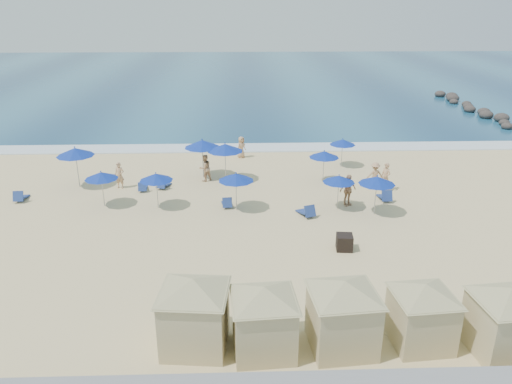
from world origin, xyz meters
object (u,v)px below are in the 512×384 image
rock_jetty (491,116)px  cabana_1 (264,311)px  umbrella_1 (75,152)px  umbrella_4 (225,148)px  umbrella_0 (101,176)px  beachgoer_2 (348,190)px  beachgoer_5 (386,177)px  cabana_3 (423,306)px  trash_bin (344,242)px  cabana_2 (343,306)px  umbrella_8 (343,142)px  cabana_4 (507,312)px  umbrella_3 (202,144)px  beachgoer_0 (119,175)px  umbrella_5 (236,177)px  umbrella_7 (339,179)px  umbrella_9 (377,180)px  beachgoer_1 (205,168)px  beachgoer_4 (241,147)px  beachgoer_3 (375,175)px  umbrella_2 (156,177)px  cabana_0 (194,304)px  umbrella_6 (324,154)px

rock_jetty → cabana_1: bearing=-125.5°
rock_jetty → umbrella_1: (-35.69, -17.94, 1.98)m
umbrella_4 → umbrella_0: bearing=-149.6°
beachgoer_2 → beachgoer_5: bearing=12.8°
cabana_3 → trash_bin: bearing=99.8°
cabana_2 → umbrella_8: cabana_2 is taller
cabana_4 → umbrella_3: (-11.34, 18.43, 0.76)m
cabana_3 → umbrella_1: size_ratio=1.55×
beachgoer_0 → umbrella_5: bearing=-16.6°
umbrella_3 → umbrella_7: size_ratio=1.30×
umbrella_9 → beachgoer_1: size_ratio=1.29×
trash_bin → beachgoer_0: bearing=150.7°
cabana_1 → umbrella_7: size_ratio=2.10×
cabana_1 → beachgoer_4: bearing=91.6°
umbrella_8 → beachgoer_2: 7.40m
umbrella_8 → beachgoer_3: size_ratio=1.28×
beachgoer_3 → umbrella_3: bearing=-15.5°
umbrella_2 → beachgoer_5: (13.93, 2.34, -0.99)m
cabana_1 → umbrella_7: (4.86, 12.33, 0.23)m
trash_bin → cabana_1: bearing=-114.6°
umbrella_5 → cabana_0: bearing=-96.6°
cabana_2 → umbrella_3: bearing=108.3°
rock_jetty → cabana_4: bearing=-115.3°
umbrella_0 → umbrella_3: 7.35m
rock_jetty → cabana_4: (-16.45, -34.81, 1.24)m
beachgoer_0 → beachgoer_5: bearing=7.0°
umbrella_8 → umbrella_2: bearing=-149.0°
umbrella_2 → umbrella_8: umbrella_2 is taller
trash_bin → umbrella_9: bearing=64.5°
umbrella_9 → cabana_2: bearing=-109.8°
cabana_4 → beachgoer_5: bearing=88.9°
cabana_2 → cabana_3: 2.78m
umbrella_5 → beachgoer_4: 10.25m
umbrella_8 → umbrella_9: umbrella_9 is taller
umbrella_1 → umbrella_2: (5.61, -3.69, -0.45)m
beachgoer_3 → beachgoer_1: bearing=-12.1°
umbrella_6 → beachgoer_4: size_ratio=1.36×
beachgoer_2 → cabana_1: bearing=-139.4°
cabana_3 → umbrella_5: size_ratio=1.82×
umbrella_9 → beachgoer_3: bearing=75.7°
cabana_1 → umbrella_5: 12.41m
beachgoer_5 → umbrella_2: bearing=-118.1°
cabana_1 → cabana_2: 2.69m
umbrella_2 → umbrella_6: (10.26, 3.97, 0.04)m
umbrella_0 → cabana_0: bearing=-63.7°
rock_jetty → beachgoer_2: 28.80m
cabana_4 → umbrella_6: cabana_4 is taller
umbrella_5 → beachgoer_0: size_ratio=1.34×
umbrella_8 → umbrella_9: size_ratio=0.90×
beachgoer_3 → umbrella_5: bearing=17.2°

